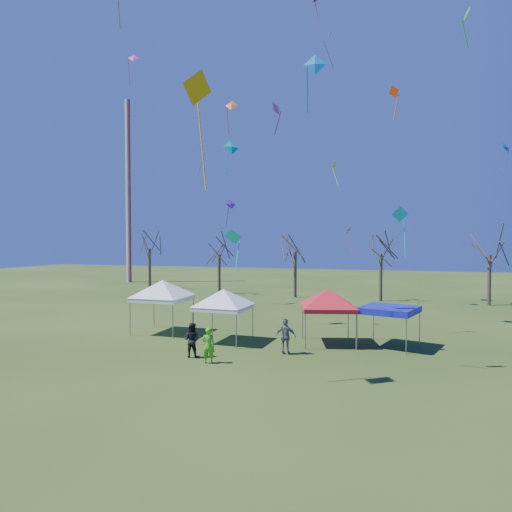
{
  "coord_description": "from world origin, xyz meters",
  "views": [
    {
      "loc": [
        7.67,
        -20.79,
        5.8
      ],
      "look_at": [
        0.19,
        3.0,
        4.93
      ],
      "focal_mm": 32.0,
      "sensor_mm": 36.0,
      "label": 1
    }
  ],
  "objects_px": {
    "person_dark": "(192,340)",
    "person_green": "(208,345)",
    "tree_0": "(149,234)",
    "tree_1": "(219,240)",
    "person_grey": "(286,336)",
    "tree_4": "(490,237)",
    "tree_2": "(295,235)",
    "tent_white_mid": "(223,293)",
    "tent_blue": "(389,310)",
    "tree_3": "(381,237)",
    "tent_white_west": "(163,284)",
    "tent_red": "(328,293)",
    "radio_mast": "(128,191)"
  },
  "relations": [
    {
      "from": "tent_red",
      "to": "tree_4",
      "type": "bearing_deg",
      "value": 59.59
    },
    {
      "from": "tent_red",
      "to": "person_grey",
      "type": "bearing_deg",
      "value": -120.35
    },
    {
      "from": "tree_3",
      "to": "person_dark",
      "type": "relative_size",
      "value": 4.63
    },
    {
      "from": "tree_1",
      "to": "person_green",
      "type": "height_order",
      "value": "tree_1"
    },
    {
      "from": "tree_0",
      "to": "tree_1",
      "type": "distance_m",
      "value": 10.47
    },
    {
      "from": "tent_red",
      "to": "person_dark",
      "type": "height_order",
      "value": "tent_red"
    },
    {
      "from": "person_dark",
      "to": "person_grey",
      "type": "xyz_separation_m",
      "value": [
        4.31,
        1.97,
        0.05
      ]
    },
    {
      "from": "tent_blue",
      "to": "person_grey",
      "type": "xyz_separation_m",
      "value": [
        -4.96,
        -3.2,
        -1.11
      ]
    },
    {
      "from": "tent_white_west",
      "to": "tent_blue",
      "type": "relative_size",
      "value": 1.25
    },
    {
      "from": "tree_2",
      "to": "person_grey",
      "type": "xyz_separation_m",
      "value": [
        4.59,
        -22.76,
        -5.39
      ]
    },
    {
      "from": "tree_2",
      "to": "person_dark",
      "type": "relative_size",
      "value": 4.79
    },
    {
      "from": "tree_3",
      "to": "tent_blue",
      "type": "height_order",
      "value": "tree_3"
    },
    {
      "from": "tent_red",
      "to": "person_grey",
      "type": "relative_size",
      "value": 2.16
    },
    {
      "from": "tree_0",
      "to": "tree_1",
      "type": "height_order",
      "value": "tree_0"
    },
    {
      "from": "tent_red",
      "to": "person_dark",
      "type": "bearing_deg",
      "value": -140.91
    },
    {
      "from": "tree_0",
      "to": "person_green",
      "type": "bearing_deg",
      "value": -54.98
    },
    {
      "from": "tree_0",
      "to": "tree_2",
      "type": "xyz_separation_m",
      "value": [
        18.48,
        -3.01,
        -0.2
      ]
    },
    {
      "from": "tree_1",
      "to": "tent_red",
      "type": "relative_size",
      "value": 1.93
    },
    {
      "from": "person_dark",
      "to": "person_green",
      "type": "distance_m",
      "value": 1.46
    },
    {
      "from": "person_dark",
      "to": "person_grey",
      "type": "bearing_deg",
      "value": -156.22
    },
    {
      "from": "tent_white_mid",
      "to": "tree_3",
      "type": "bearing_deg",
      "value": 69.25
    },
    {
      "from": "radio_mast",
      "to": "tent_white_mid",
      "type": "bearing_deg",
      "value": -49.58
    },
    {
      "from": "tree_2",
      "to": "person_green",
      "type": "relative_size",
      "value": 4.86
    },
    {
      "from": "tent_white_mid",
      "to": "tent_blue",
      "type": "height_order",
      "value": "tent_white_mid"
    },
    {
      "from": "person_dark",
      "to": "person_grey",
      "type": "distance_m",
      "value": 4.74
    },
    {
      "from": "tree_0",
      "to": "tent_white_west",
      "type": "bearing_deg",
      "value": -57.72
    },
    {
      "from": "tree_0",
      "to": "tent_white_west",
      "type": "xyz_separation_m",
      "value": [
        14.45,
        -22.88,
        -3.4
      ]
    },
    {
      "from": "radio_mast",
      "to": "tent_white_west",
      "type": "distance_m",
      "value": 37.75
    },
    {
      "from": "tree_3",
      "to": "tree_4",
      "type": "distance_m",
      "value": 9.32
    },
    {
      "from": "tree_0",
      "to": "tent_red",
      "type": "relative_size",
      "value": 2.16
    },
    {
      "from": "tree_4",
      "to": "tree_2",
      "type": "bearing_deg",
      "value": 178.78
    },
    {
      "from": "tent_white_mid",
      "to": "tree_4",
      "type": "bearing_deg",
      "value": 50.32
    },
    {
      "from": "person_dark",
      "to": "person_grey",
      "type": "height_order",
      "value": "person_grey"
    },
    {
      "from": "person_dark",
      "to": "tree_2",
      "type": "bearing_deg",
      "value": -90.16
    },
    {
      "from": "tree_3",
      "to": "tent_blue",
      "type": "xyz_separation_m",
      "value": [
        1.15,
        -19.23,
        -4.07
      ]
    },
    {
      "from": "tent_white_west",
      "to": "tent_blue",
      "type": "bearing_deg",
      "value": 1.3
    },
    {
      "from": "tree_2",
      "to": "tent_white_mid",
      "type": "distance_m",
      "value": 21.39
    },
    {
      "from": "person_green",
      "to": "person_grey",
      "type": "bearing_deg",
      "value": -151.87
    },
    {
      "from": "tent_white_west",
      "to": "tent_blue",
      "type": "distance_m",
      "value": 13.63
    },
    {
      "from": "tree_0",
      "to": "tree_4",
      "type": "height_order",
      "value": "tree_0"
    },
    {
      "from": "tent_white_west",
      "to": "person_green",
      "type": "bearing_deg",
      "value": -45.55
    },
    {
      "from": "tent_white_west",
      "to": "tent_white_mid",
      "type": "distance_m",
      "value": 4.73
    },
    {
      "from": "tree_3",
      "to": "tent_red",
      "type": "xyz_separation_m",
      "value": [
        -2.11,
        -19.52,
        -3.21
      ]
    },
    {
      "from": "tree_2",
      "to": "person_grey",
      "type": "height_order",
      "value": "tree_2"
    },
    {
      "from": "tree_3",
      "to": "tree_4",
      "type": "height_order",
      "value": "tree_3"
    },
    {
      "from": "tree_0",
      "to": "tree_2",
      "type": "distance_m",
      "value": 18.72
    },
    {
      "from": "radio_mast",
      "to": "tree_2",
      "type": "relative_size",
      "value": 3.06
    },
    {
      "from": "person_grey",
      "to": "tent_white_mid",
      "type": "bearing_deg",
      "value": -24.55
    },
    {
      "from": "tent_white_west",
      "to": "person_grey",
      "type": "bearing_deg",
      "value": -18.56
    },
    {
      "from": "tent_blue",
      "to": "person_green",
      "type": "relative_size",
      "value": 2.05
    }
  ]
}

